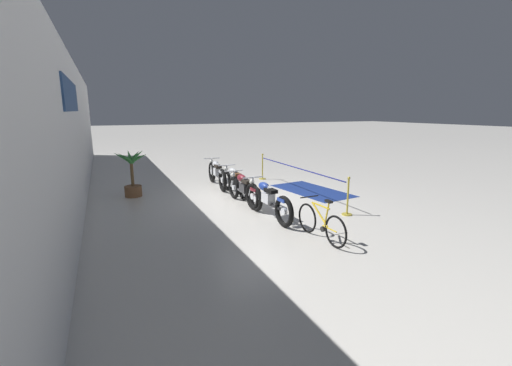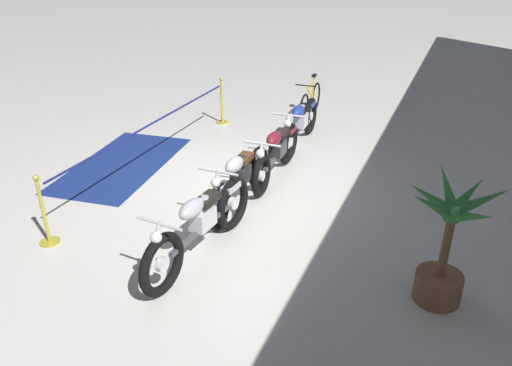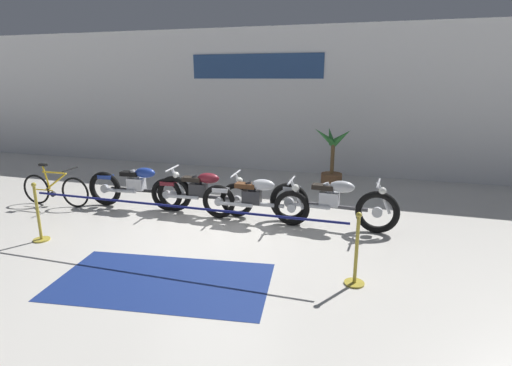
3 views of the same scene
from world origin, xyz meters
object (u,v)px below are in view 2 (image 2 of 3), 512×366
(bicycle, at_px, (310,101))
(floor_banner, at_px, (122,164))
(motorcycle_silver_2, at_px, (239,179))
(motorcycle_maroon_1, at_px, (277,152))
(potted_palm_left_of_row, at_px, (446,246))
(motorcycle_blue_0, at_px, (300,125))
(motorcycle_silver_3, at_px, (200,225))
(stanchion_mid_left, at_px, (45,221))
(stanchion_far_left, at_px, (186,116))

(bicycle, relative_size, floor_banner, 0.57)
(bicycle, height_order, floor_banner, bicycle)
(motorcycle_silver_2, xyz_separation_m, bicycle, (-4.55, -0.28, -0.09))
(motorcycle_maroon_1, height_order, potted_palm_left_of_row, potted_palm_left_of_row)
(motorcycle_maroon_1, bearing_deg, motorcycle_blue_0, -177.45)
(motorcycle_silver_2, bearing_deg, motorcycle_blue_0, 178.00)
(potted_palm_left_of_row, height_order, floor_banner, potted_palm_left_of_row)
(motorcycle_maroon_1, height_order, motorcycle_silver_3, motorcycle_silver_3)
(motorcycle_maroon_1, xyz_separation_m, motorcycle_silver_2, (1.22, -0.16, -0.00))
(stanchion_mid_left, bearing_deg, motorcycle_maroon_1, 146.73)
(motorcycle_silver_3, relative_size, potted_palm_left_of_row, 1.54)
(motorcycle_maroon_1, bearing_deg, motorcycle_silver_2, -7.36)
(motorcycle_blue_0, distance_m, stanchion_mid_left, 5.14)
(bicycle, height_order, potted_palm_left_of_row, potted_palm_left_of_row)
(stanchion_far_left, bearing_deg, motorcycle_maroon_1, 75.40)
(motorcycle_blue_0, distance_m, motorcycle_silver_3, 4.15)
(stanchion_far_left, height_order, stanchion_mid_left, same)
(potted_palm_left_of_row, xyz_separation_m, stanchion_far_left, (-2.93, -5.10, -0.09))
(motorcycle_blue_0, height_order, motorcycle_silver_2, motorcycle_blue_0)
(motorcycle_silver_3, xyz_separation_m, bicycle, (-6.04, -0.42, -0.12))
(motorcycle_blue_0, distance_m, stanchion_far_left, 2.26)
(motorcycle_silver_3, xyz_separation_m, potted_palm_left_of_row, (-0.33, 2.98, 0.26))
(motorcycle_silver_3, height_order, bicycle, motorcycle_silver_3)
(stanchion_mid_left, bearing_deg, potted_palm_left_of_row, 99.92)
(bicycle, bearing_deg, motorcycle_blue_0, 11.25)
(bicycle, relative_size, stanchion_mid_left, 1.61)
(stanchion_mid_left, bearing_deg, motorcycle_silver_3, 104.71)
(motorcycle_silver_3, bearing_deg, potted_palm_left_of_row, 96.41)
(motorcycle_silver_3, bearing_deg, motorcycle_silver_2, -174.70)
(motorcycle_silver_2, xyz_separation_m, motorcycle_silver_3, (1.49, 0.14, 0.02))
(motorcycle_silver_3, xyz_separation_m, stanchion_far_left, (-3.26, -2.12, 0.17))
(potted_palm_left_of_row, bearing_deg, motorcycle_silver_3, -83.59)
(motorcycle_blue_0, height_order, motorcycle_maroon_1, motorcycle_blue_0)
(motorcycle_silver_2, height_order, stanchion_mid_left, stanchion_mid_left)
(motorcycle_blue_0, distance_m, bicycle, 1.93)
(motorcycle_silver_2, relative_size, stanchion_far_left, 0.41)
(stanchion_far_left, height_order, floor_banner, stanchion_far_left)
(motorcycle_blue_0, bearing_deg, stanchion_far_left, -66.92)
(bicycle, distance_m, stanchion_far_left, 3.27)
(motorcycle_maroon_1, height_order, motorcycle_silver_2, motorcycle_maroon_1)
(floor_banner, bearing_deg, stanchion_far_left, 142.62)
(motorcycle_maroon_1, distance_m, stanchion_far_left, 2.22)
(motorcycle_maroon_1, relative_size, stanchion_mid_left, 2.16)
(motorcycle_silver_2, relative_size, potted_palm_left_of_row, 1.37)
(motorcycle_blue_0, xyz_separation_m, floor_banner, (2.11, -2.78, -0.48))
(motorcycle_blue_0, relative_size, stanchion_mid_left, 2.32)
(motorcycle_maroon_1, bearing_deg, potted_palm_left_of_row, 51.26)
(motorcycle_silver_2, relative_size, floor_banner, 0.73)
(motorcycle_silver_2, distance_m, floor_banner, 2.78)
(motorcycle_blue_0, xyz_separation_m, motorcycle_silver_3, (4.15, 0.05, 0.01))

